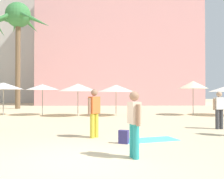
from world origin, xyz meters
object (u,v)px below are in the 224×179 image
Objects in this scene: cafe_umbrella_0 at (193,85)px; cafe_umbrella_3 at (42,87)px; person_mid_left at (94,111)px; cafe_umbrella_2 at (3,86)px; person_mid_right at (134,121)px; beach_towel at (149,140)px; cafe_umbrella_1 at (116,88)px; cafe_umbrella_6 at (78,87)px; palm_tree_far_left at (18,21)px; backpack at (124,137)px; person_mid_center at (219,108)px.

cafe_umbrella_0 is 1.05× the size of cafe_umbrella_3.
cafe_umbrella_0 reaches higher than person_mid_left.
person_mid_right is (8.01, -11.87, -1.19)m from cafe_umbrella_2.
cafe_umbrella_3 is 1.22× the size of beach_towel.
cafe_umbrella_1 is 1.50× the size of person_mid_left.
cafe_umbrella_6 is 9.73m from beach_towel.
cafe_umbrella_1 is 1.59× the size of person_mid_right.
palm_tree_far_left is 4.39× the size of cafe_umbrella_0.
cafe_umbrella_3 is at bearing 97.64° from person_mid_right.
palm_tree_far_left is at bearing 102.27° from cafe_umbrella_2.
beach_towel is at bearing -35.41° from backpack.
cafe_umbrella_3 is 10.04m from person_mid_left.
person_mid_right is at bearing -108.06° from beach_towel.
backpack is at bearing 113.74° from person_mid_center.
person_mid_right is (-5.47, -11.71, -1.28)m from cafe_umbrella_0.
person_mid_left is (-1.08, -8.61, -0.97)m from cafe_umbrella_1.
cafe_umbrella_0 is at bearing -21.22° from person_mid_center.
cafe_umbrella_2 is at bearing -179.16° from cafe_umbrella_3.
person_mid_left is (-0.98, 1.07, 0.74)m from backpack.
palm_tree_far_left is 12.78m from cafe_umbrella_6.
cafe_umbrella_2 is 1.03× the size of cafe_umbrella_6.
palm_tree_far_left is 3.85× the size of cafe_umbrella_2.
cafe_umbrella_6 is at bearing 111.06° from beach_towel.
cafe_umbrella_3 is 11.49m from beach_towel.
person_mid_center is (5.38, 2.02, -0.04)m from person_mid_left.
person_mid_left is 1.05× the size of person_mid_right.
palm_tree_far_left reaches higher than backpack.
backpack is at bearing 78.37° from person_mid_right.
cafe_umbrella_6 is (6.98, -8.18, -6.91)m from palm_tree_far_left.
backpack is (-5.61, -9.95, -1.96)m from cafe_umbrella_0.
person_mid_center is (4.30, -6.60, -1.00)m from cafe_umbrella_1.
cafe_umbrella_3 reaches higher than cafe_umbrella_1.
person_mid_right is (1.12, -2.83, -0.05)m from person_mid_left.
cafe_umbrella_2 reaches higher than cafe_umbrella_6.
cafe_umbrella_2 reaches higher than cafe_umbrella_3.
person_mid_center is at bearing 32.43° from person_mid_right.
cafe_umbrella_3 is 13.07m from person_mid_right.
cafe_umbrella_0 reaches higher than cafe_umbrella_6.
cafe_umbrella_1 is 9.34m from beach_towel.
cafe_umbrella_6 is at bearing 36.07° from person_mid_center.
cafe_umbrella_2 is 1.20× the size of cafe_umbrella_3.
beach_towel is 1.15× the size of person_mid_center.
person_mid_right is 0.99× the size of person_mid_center.
person_mid_left is at bearing -97.14° from cafe_umbrella_1.
cafe_umbrella_6 is at bearing -14.58° from cafe_umbrella_3.
person_mid_left is at bearing -52.68° from cafe_umbrella_2.
cafe_umbrella_0 reaches higher than person_mid_right.
cafe_umbrella_2 is 1.62× the size of person_mid_left.
backpack is (5.12, -10.15, -1.80)m from cafe_umbrella_3.
beach_towel is at bearing 114.36° from person_mid_center.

